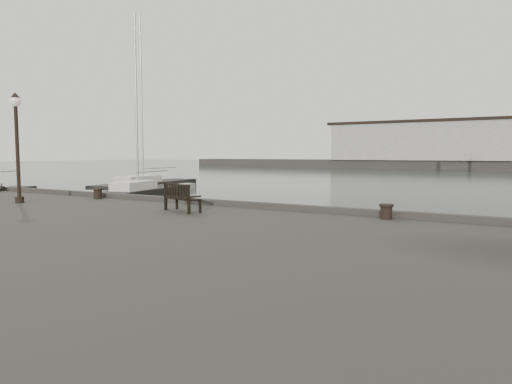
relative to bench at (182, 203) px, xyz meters
The scene contains 9 objects.
ground 2.79m from the bench, 78.97° to the left, with size 400.00×400.00×0.00m, color black.
pontoon 23.07m from the bench, 148.35° to the left, with size 2.00×24.00×0.50m, color #B5B1A8.
breakwater 94.20m from the bench, 92.53° to the left, with size 140.00×9.50×12.20m.
bench is the anchor object (origin of this frame).
bollard_left 5.52m from the bench, 165.28° to the left, with size 0.39×0.39×0.41m, color black.
bollard_right 5.85m from the bench, 15.06° to the left, with size 0.38×0.38×0.40m, color black.
lamp_post 6.95m from the bench, behind, with size 0.38×0.38×3.84m.
yacht_b 28.38m from the bench, 136.22° to the left, with size 4.21×12.54×15.94m.
yacht_c 20.08m from the bench, 138.17° to the left, with size 4.69×10.47×13.62m.
Camera 1 is at (8.38, -12.51, 3.26)m, focal length 32.00 mm.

